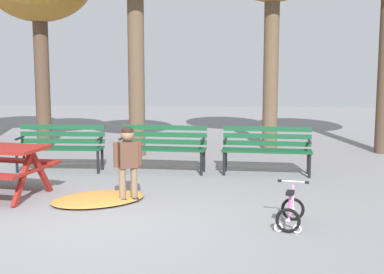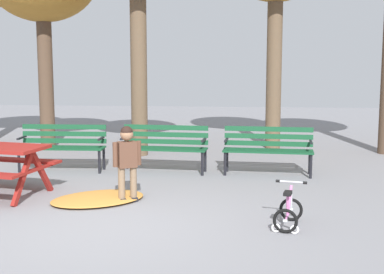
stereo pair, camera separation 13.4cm
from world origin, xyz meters
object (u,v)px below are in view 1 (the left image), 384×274
at_px(child_standing, 128,157).
at_px(kids_bicycle, 291,211).
at_px(park_bench_right, 267,146).
at_px(park_bench_far_left, 61,144).
at_px(park_bench_left, 163,144).

distance_m(child_standing, kids_bicycle, 2.48).
relative_size(park_bench_right, child_standing, 1.47).
relative_size(park_bench_far_left, kids_bicycle, 2.64).
bearing_deg(child_standing, park_bench_left, 84.43).
relative_size(park_bench_far_left, child_standing, 1.45).
distance_m(park_bench_far_left, child_standing, 2.73).
distance_m(park_bench_right, child_standing, 3.02).
bearing_deg(park_bench_right, kids_bicycle, -88.01).
xyz_separation_m(park_bench_right, kids_bicycle, (0.11, -3.15, -0.31)).
distance_m(park_bench_far_left, park_bench_left, 1.91).
height_order(park_bench_far_left, park_bench_right, same).
bearing_deg(child_standing, kids_bicycle, -24.34).
distance_m(park_bench_left, park_bench_right, 1.90).
bearing_deg(kids_bicycle, park_bench_far_left, 141.27).
xyz_separation_m(park_bench_far_left, kids_bicycle, (3.92, -3.14, -0.31)).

